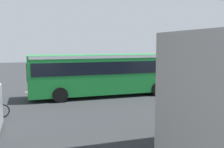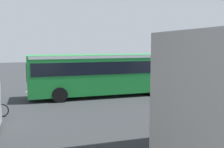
{
  "view_description": "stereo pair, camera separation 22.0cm",
  "coord_description": "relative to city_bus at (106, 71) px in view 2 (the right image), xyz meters",
  "views": [
    {
      "loc": [
        6.78,
        20.05,
        3.89
      ],
      "look_at": [
        0.47,
        1.04,
        1.6
      ],
      "focal_mm": 41.29,
      "sensor_mm": 36.0,
      "label": 1
    },
    {
      "loc": [
        6.57,
        20.12,
        3.89
      ],
      "look_at": [
        0.47,
        1.04,
        1.6
      ],
      "focal_mm": 41.29,
      "sensor_mm": 36.0,
      "label": 2
    }
  ],
  "objects": [
    {
      "name": "pedestrian",
      "position": [
        -0.93,
        -2.89,
        -1.0
      ],
      "size": [
        0.38,
        0.38,
        1.79
      ],
      "color": "#2D2D38",
      "rests_on": "ground"
    },
    {
      "name": "ground",
      "position": [
        -1.05,
        -1.48,
        -1.88
      ],
      "size": [
        80.0,
        80.0,
        0.0
      ],
      "primitive_type": "plane",
      "color": "#2D3033"
    },
    {
      "name": "lane_dash_right",
      "position": [
        4.95,
        -3.54,
        -1.88
      ],
      "size": [
        2.0,
        0.2,
        0.01
      ],
      "primitive_type": "cube",
      "color": "silver",
      "rests_on": "ground"
    },
    {
      "name": "lane_dash_centre",
      "position": [
        0.95,
        -3.54,
        -1.88
      ],
      "size": [
        2.0,
        0.2,
        0.01
      ],
      "primitive_type": "cube",
      "color": "silver",
      "rests_on": "ground"
    },
    {
      "name": "traffic_sign",
      "position": [
        -1.39,
        -4.6,
        0.01
      ],
      "size": [
        0.08,
        0.6,
        2.8
      ],
      "color": "slate",
      "rests_on": "ground"
    },
    {
      "name": "lane_dash_leftmost",
      "position": [
        -7.05,
        -3.54,
        -1.88
      ],
      "size": [
        2.0,
        0.2,
        0.01
      ],
      "primitive_type": "cube",
      "color": "silver",
      "rests_on": "ground"
    },
    {
      "name": "city_bus",
      "position": [
        0.0,
        0.0,
        0.0
      ],
      "size": [
        11.54,
        2.85,
        3.15
      ],
      "color": "#1E8C38",
      "rests_on": "ground"
    },
    {
      "name": "lane_dash_left",
      "position": [
        -3.05,
        -3.54,
        -1.88
      ],
      "size": [
        2.0,
        0.2,
        0.01
      ],
      "primitive_type": "cube",
      "color": "silver",
      "rests_on": "ground"
    }
  ]
}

